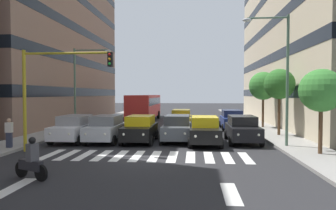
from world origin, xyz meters
TOP-DOWN VIEW (x-y plane):
  - ground_plane at (0.00, 0.00)m, footprint 180.00×180.00m
  - sidewalk_left at (-8.49, 0.00)m, footprint 2.69×90.00m
  - building_right_block_0 at (13.93, -18.01)m, footprint 8.24×27.02m
  - crosswalk_markings at (-0.00, 0.00)m, footprint 10.35×2.80m
  - lane_arrow_0 at (-3.57, 5.50)m, footprint 0.50×2.20m
  - lane_arrow_1 at (3.57, 5.50)m, footprint 0.50×2.20m
  - car_0 at (-5.51, -4.80)m, footprint 2.02×4.44m
  - car_1 at (-3.07, -3.93)m, footprint 2.02×4.44m
  - car_2 at (-1.31, -4.96)m, footprint 2.02×4.44m
  - car_3 at (1.07, -4.40)m, footprint 2.02×4.44m
  - car_4 at (3.32, -4.37)m, footprint 2.02×4.44m
  - car_5 at (5.44, -4.29)m, footprint 2.02×4.44m
  - car_row2_0 at (-1.26, -12.34)m, footprint 2.02×4.44m
  - car_row2_1 at (-5.74, -12.08)m, footprint 2.02×4.44m
  - bus_behind_traffic at (3.32, -20.02)m, footprint 2.78×10.50m
  - motorcycle_with_rider at (3.51, 4.51)m, footprint 1.59×0.79m
  - traffic_light_gantry at (5.29, -0.69)m, footprint 4.97×0.36m
  - street_lamp_left at (-7.34, -2.94)m, footprint 2.66×0.28m
  - street_lamp_right at (7.19, -10.25)m, footprint 3.22×0.28m
  - street_tree_0 at (-8.70, -0.63)m, footprint 2.14×2.14m
  - street_tree_1 at (-8.59, -7.70)m, footprint 2.20×2.20m
  - street_tree_2 at (-8.61, -13.04)m, footprint 2.53×2.53m
  - pedestrian_waiting at (7.83, -0.97)m, footprint 0.36×0.24m

SIDE VIEW (x-z plane):
  - ground_plane at x=0.00m, z-range 0.00..0.00m
  - crosswalk_markings at x=0.00m, z-range 0.00..0.01m
  - lane_arrow_0 at x=-3.57m, z-range 0.00..0.01m
  - lane_arrow_1 at x=3.57m, z-range 0.00..0.01m
  - sidewalk_left at x=-8.49m, z-range 0.00..0.15m
  - motorcycle_with_rider at x=3.51m, z-range -0.14..1.43m
  - car_0 at x=-5.51m, z-range 0.03..1.75m
  - car_1 at x=-3.07m, z-range 0.03..1.75m
  - car_2 at x=-1.31m, z-range 0.03..1.75m
  - car_3 at x=1.07m, z-range 0.03..1.75m
  - car_4 at x=3.32m, z-range 0.03..1.75m
  - car_5 at x=5.44m, z-range 0.03..1.75m
  - car_row2_0 at x=-1.26m, z-range 0.03..1.75m
  - car_row2_1 at x=-5.74m, z-range 0.03..1.75m
  - pedestrian_waiting at x=7.83m, z-range 0.18..1.81m
  - bus_behind_traffic at x=3.32m, z-range 0.36..3.36m
  - street_tree_0 at x=-8.70m, z-range 1.17..5.40m
  - traffic_light_gantry at x=5.29m, z-range 1.00..6.50m
  - street_tree_1 at x=-8.59m, z-range 1.43..6.23m
  - street_tree_2 at x=-8.61m, z-range 1.36..6.34m
  - street_lamp_right at x=7.19m, z-range 0.97..7.82m
  - street_lamp_left at x=-7.34m, z-range 0.93..8.42m
  - building_right_block_0 at x=13.93m, z-range 0.00..20.04m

